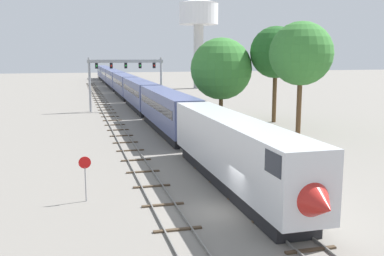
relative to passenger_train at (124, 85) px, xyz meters
The scene contains 10 objects.
ground_plane 72.80m from the passenger_train, 91.58° to the right, with size 400.00×400.00×0.00m, color gray.
track_main 12.97m from the passenger_train, 90.00° to the right, with size 2.60×200.00×0.16m.
track_near 33.28m from the passenger_train, 99.54° to the right, with size 2.60×160.00×0.16m.
passenger_train is the anchor object (origin of this frame).
signal_gantry 24.45m from the passenger_train, 95.34° to the right, with size 12.10×0.49×8.57m.
water_tower 32.84m from the passenger_train, 40.47° to the left, with size 10.42×10.42×23.38m.
stop_sign 69.39m from the passenger_train, 98.29° to the right, with size 0.76×0.08×2.88m.
trackside_tree_left 39.82m from the passenger_train, 76.81° to the right, with size 8.38×8.38×11.33m.
trackside_tree_mid 44.83m from the passenger_train, 69.39° to the right, with size 6.84×6.84×12.78m.
trackside_tree_right 53.08m from the passenger_train, 74.24° to the right, with size 7.16×7.16×12.76m.
Camera 1 is at (-8.46, -23.57, 9.16)m, focal length 41.62 mm.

